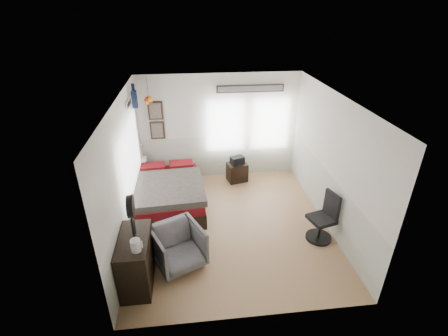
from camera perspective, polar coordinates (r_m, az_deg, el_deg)
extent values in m
cube|color=#AB7B4C|center=(6.95, 1.22, -9.97)|extent=(4.00, 4.50, 0.01)
cube|color=silver|center=(8.26, -0.78, 7.17)|extent=(4.00, 0.02, 2.70)
cube|color=silver|center=(4.37, 5.43, -13.65)|extent=(4.00, 0.02, 2.70)
cube|color=silver|center=(6.29, -17.03, -0.97)|extent=(0.02, 4.50, 2.70)
cube|color=silver|center=(6.76, 18.38, 0.89)|extent=(0.02, 4.50, 2.70)
cube|color=white|center=(5.72, 1.49, 12.08)|extent=(4.00, 4.50, 0.02)
cube|color=beige|center=(8.57, -0.75, 2.12)|extent=(4.00, 0.01, 1.10)
cube|color=beige|center=(6.69, -16.03, -7.00)|extent=(0.01, 4.50, 1.10)
cube|color=beige|center=(7.14, 17.38, -4.87)|extent=(0.01, 4.50, 1.10)
cube|color=silver|center=(6.72, -16.12, 2.02)|extent=(0.03, 2.20, 1.35)
cube|color=silver|center=(8.22, 0.29, 7.44)|extent=(0.95, 0.03, 1.30)
cube|color=silver|center=(8.43, 8.15, 7.67)|extent=(0.95, 0.03, 1.30)
cube|color=black|center=(8.23, -11.63, 6.51)|extent=(0.35, 0.03, 0.45)
cube|color=black|center=(8.07, -11.96, 9.82)|extent=(0.35, 0.03, 0.45)
cube|color=#7F7259|center=(8.21, -11.64, 6.47)|extent=(0.27, 0.01, 0.37)
cube|color=#7F7259|center=(8.05, -11.97, 9.78)|extent=(0.27, 0.01, 0.37)
cube|color=black|center=(8.05, 4.67, 13.76)|extent=(1.65, 0.03, 0.18)
cube|color=gray|center=(8.04, 4.69, 13.73)|extent=(1.58, 0.01, 0.13)
cube|color=white|center=(6.97, -16.45, 10.83)|extent=(0.02, 0.48, 0.14)
sphere|color=red|center=(7.73, -13.09, 11.50)|extent=(0.20, 0.20, 0.20)
cube|color=black|center=(7.55, -9.56, -5.43)|extent=(1.59, 2.17, 0.33)
cube|color=maroon|center=(7.41, -9.71, -3.74)|extent=(1.54, 2.13, 0.19)
cube|color=#605850|center=(7.13, -9.88, -3.54)|extent=(1.61, 1.62, 0.15)
cube|color=maroon|center=(8.09, -12.02, 0.20)|extent=(0.59, 0.39, 0.15)
cube|color=maroon|center=(8.04, -7.16, 0.46)|extent=(0.59, 0.39, 0.15)
cube|color=black|center=(5.66, -15.18, -15.43)|extent=(0.48, 1.00, 0.90)
imported|color=gray|center=(5.89, -8.05, -13.52)|extent=(1.08, 1.10, 0.76)
cube|color=black|center=(8.42, 2.30, -0.71)|extent=(0.56, 0.48, 0.49)
cylinder|color=black|center=(6.85, 16.26, -11.60)|extent=(0.50, 0.50, 0.05)
cylinder|color=black|center=(6.72, 16.51, -10.15)|extent=(0.06, 0.06, 0.39)
cube|color=black|center=(6.59, 16.76, -8.61)|extent=(0.55, 0.55, 0.08)
cube|color=black|center=(6.54, 18.46, -6.10)|extent=(0.16, 0.41, 0.50)
cylinder|color=silver|center=(5.08, -15.26, -13.00)|extent=(0.15, 0.15, 0.20)
cube|color=silver|center=(5.06, -14.25, -12.90)|extent=(0.02, 0.02, 0.12)
cylinder|color=black|center=(5.41, -15.67, -9.79)|extent=(0.07, 0.07, 0.27)
cylinder|color=black|center=(5.07, -15.74, -9.82)|extent=(0.03, 0.03, 0.66)
cylinder|color=black|center=(4.87, -16.26, -6.51)|extent=(0.09, 0.33, 0.33)
cylinder|color=black|center=(4.87, -15.75, -6.49)|extent=(0.05, 0.35, 0.35)
cube|color=black|center=(8.27, 2.35, 1.36)|extent=(0.38, 0.32, 0.19)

